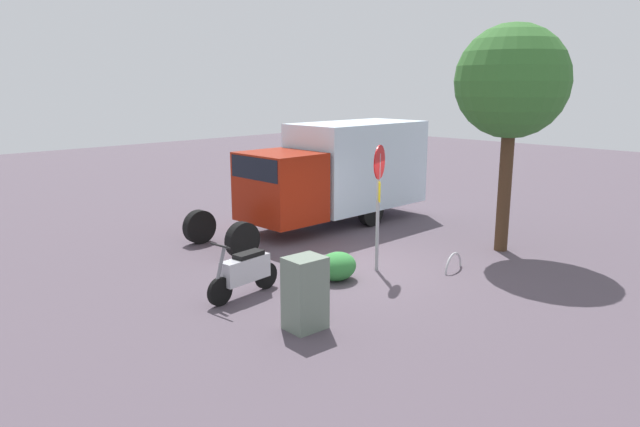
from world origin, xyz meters
The scene contains 8 objects.
ground_plane centered at (0.00, 0.00, 0.00)m, with size 60.00×60.00×0.00m, color #524651.
box_truck_near centered at (-2.68, -3.42, 1.65)m, with size 7.78×2.25×3.03m.
motorcycle centered at (3.17, -0.36, 0.52)m, with size 1.81×0.55×1.20m.
stop_sign centered at (0.01, 0.44, 1.91)m, with size 0.71×0.33×2.87m.
street_tree centered at (-3.55, 1.60, 4.20)m, with size 2.76×2.76×5.62m.
utility_cabinet centered at (3.40, 1.65, 0.65)m, with size 0.66×0.55×1.29m, color slate.
bike_rack_hoop centered at (-1.24, 1.67, 0.00)m, with size 0.85×0.85×0.05m, color #B7B7BC.
shrub_near_sign centered at (1.14, 0.26, 0.31)m, with size 0.91×0.74×0.62m, color #33833A.
Camera 1 is at (9.93, 8.60, 4.17)m, focal length 32.82 mm.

